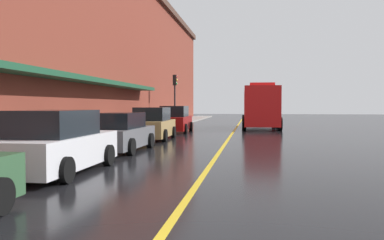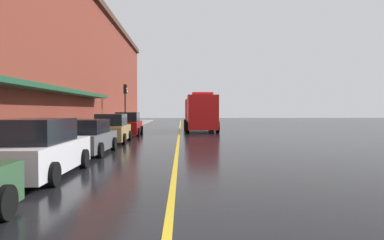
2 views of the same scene
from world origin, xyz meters
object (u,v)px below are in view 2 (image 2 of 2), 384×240
Objects in this scene: parked_car_2 at (87,138)px; parked_car_4 at (128,124)px; parked_car_3 at (112,129)px; parked_car_1 at (38,149)px; parking_meter_1 at (38,133)px; traffic_light_near at (125,98)px; fire_truck at (200,113)px; parking_meter_0 at (114,121)px.

parked_car_4 is (0.03, 11.59, 0.11)m from parked_car_2.
parked_car_4 is (0.02, 6.17, 0.03)m from parked_car_3.
parked_car_2 is at bearing -0.51° from parked_car_1.
parked_car_3 is 3.21× the size of parking_meter_1.
traffic_light_near is at bearing 2.82° from parked_car_1.
parked_car_1 reaches higher than parked_car_2.
parked_car_2 is 0.87× the size of parked_car_4.
fire_truck is 7.52m from traffic_light_near.
parked_car_1 reaches higher than parking_meter_1.
parked_car_4 reaches higher than parking_meter_0.
parked_car_1 is at bearing -85.89° from parking_meter_0.
parked_car_3 is at bearing 0.93° from parked_car_2.
parking_meter_0 is 5.56m from traffic_light_near.
parking_meter_0 is (-1.38, 1.59, 0.22)m from parked_car_4.
traffic_light_near is (-1.30, 12.91, 2.35)m from parked_car_3.
parked_car_4 is 1.15× the size of traffic_light_near.
parked_car_3 reaches higher than parking_meter_0.
traffic_light_near is at bearing 4.20° from parked_car_3.
parked_car_2 is at bearing -85.97° from traffic_light_near.
traffic_light_near is (-1.29, 18.33, 2.42)m from parked_car_2.
parked_car_3 reaches higher than parked_car_1.
parked_car_2 is 13.25m from parking_meter_0.
parking_meter_1 is at bearing -22.32° from fire_truck.
parking_meter_1 is at bearing -90.17° from traffic_light_near.
parking_meter_0 and parking_meter_1 have the same top height.
parked_car_3 is 7.88m from parking_meter_0.
fire_truck is at bearing -18.38° from parked_car_2.
parked_car_3 is at bearing -80.06° from parking_meter_0.
parked_car_1 reaches higher than parking_meter_0.
parked_car_4 is (0.05, 16.87, 0.03)m from parked_car_1.
fire_truck reaches higher than parking_meter_1.
parking_meter_0 is (-7.28, -3.65, -0.60)m from fire_truck.
parking_meter_1 is (0.00, -15.25, 0.00)m from parking_meter_0.
traffic_light_near reaches higher than parking_meter_1.
parked_car_2 is 0.52× the size of fire_truck.
parking_meter_1 is 0.31× the size of traffic_light_near.
parked_car_2 is 3.26× the size of parking_meter_0.
parking_meter_0 is 1.00× the size of parking_meter_1.
parking_meter_0 is at bearing 8.40° from parked_car_3.
traffic_light_near reaches higher than fire_truck.
parking_meter_0 is (-1.35, 13.18, 0.33)m from parked_car_2.
fire_truck reaches higher than parking_meter_0.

